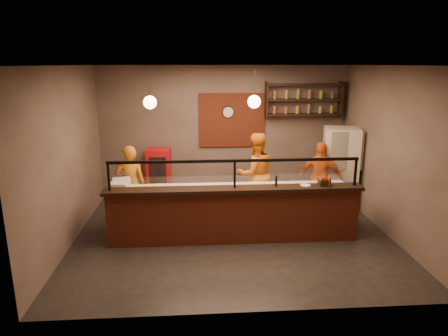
{
  "coord_description": "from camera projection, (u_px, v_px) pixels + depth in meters",
  "views": [
    {
      "loc": [
        -0.67,
        -7.15,
        3.23
      ],
      "look_at": [
        -0.15,
        0.3,
        1.27
      ],
      "focal_mm": 32.0,
      "sensor_mm": 36.0,
      "label": 1
    }
  ],
  "objects": [
    {
      "name": "red_cooler",
      "position": [
        159.0,
        175.0,
        9.57
      ],
      "size": [
        0.57,
        0.52,
        1.28
      ],
      "primitive_type": "cube",
      "rotation": [
        0.0,
        0.0,
        -0.03
      ],
      "color": "#AC0B12",
      "rests_on": "floor"
    },
    {
      "name": "prep_tub_c",
      "position": [
        119.0,
        187.0,
        7.52
      ],
      "size": [
        0.34,
        0.28,
        0.16
      ],
      "primitive_type": "cube",
      "rotation": [
        0.0,
        0.0,
        -0.07
      ],
      "color": "silver",
      "rests_on": "worktop"
    },
    {
      "name": "floor",
      "position": [
        233.0,
        235.0,
        7.76
      ],
      "size": [
        6.0,
        6.0,
        0.0
      ],
      "primitive_type": "plane",
      "color": "black",
      "rests_on": "ground"
    },
    {
      "name": "wall_right",
      "position": [
        391.0,
        152.0,
        7.56
      ],
      "size": [
        0.0,
        5.0,
        5.0
      ],
      "primitive_type": "plane",
      "rotation": [
        1.57,
        0.0,
        -1.57
      ],
      "color": "#6D5A50",
      "rests_on": "floor"
    },
    {
      "name": "pendant_right",
      "position": [
        254.0,
        102.0,
        7.34
      ],
      "size": [
        0.24,
        0.24,
        0.77
      ],
      "color": "black",
      "rests_on": "ceiling"
    },
    {
      "name": "counter_ledge",
      "position": [
        235.0,
        189.0,
        7.21
      ],
      "size": [
        4.7,
        0.37,
        0.06
      ],
      "primitive_type": "cube",
      "color": "black",
      "rests_on": "service_counter"
    },
    {
      "name": "cook_mid",
      "position": [
        255.0,
        174.0,
        8.67
      ],
      "size": [
        1.02,
        0.88,
        1.81
      ],
      "primitive_type": "imported",
      "rotation": [
        0.0,
        0.0,
        3.39
      ],
      "color": "orange",
      "rests_on": "floor"
    },
    {
      "name": "prep_tub_b",
      "position": [
        122.0,
        183.0,
        7.76
      ],
      "size": [
        0.39,
        0.34,
        0.17
      ],
      "primitive_type": "cube",
      "rotation": [
        0.0,
        0.0,
        0.24
      ],
      "color": "silver",
      "rests_on": "worktop"
    },
    {
      "name": "rolling_pin",
      "position": [
        146.0,
        187.0,
        7.67
      ],
      "size": [
        0.34,
        0.15,
        0.06
      ],
      "primitive_type": "cylinder",
      "rotation": [
        0.0,
        1.57,
        0.3
      ],
      "color": "yellow",
      "rests_on": "worktop"
    },
    {
      "name": "wall_left",
      "position": [
        67.0,
        157.0,
        7.15
      ],
      "size": [
        0.0,
        5.0,
        5.0
      ],
      "primitive_type": "plane",
      "rotation": [
        1.57,
        0.0,
        1.57
      ],
      "color": "#6D5A50",
      "rests_on": "floor"
    },
    {
      "name": "brick_patch",
      "position": [
        232.0,
        120.0,
        9.68
      ],
      "size": [
        1.6,
        0.04,
        1.3
      ],
      "primitive_type": "cube",
      "color": "maroon",
      "rests_on": "wall_back"
    },
    {
      "name": "wall_front",
      "position": [
        252.0,
        199.0,
        4.94
      ],
      "size": [
        6.0,
        0.0,
        6.0
      ],
      "primitive_type": "plane",
      "rotation": [
        -1.57,
        0.0,
        0.0
      ],
      "color": "#6D5A50",
      "rests_on": "floor"
    },
    {
      "name": "wall_shelving",
      "position": [
        304.0,
        100.0,
        9.52
      ],
      "size": [
        1.84,
        0.28,
        0.85
      ],
      "color": "black",
      "rests_on": "wall_back"
    },
    {
      "name": "wall_back",
      "position": [
        224.0,
        132.0,
        9.77
      ],
      "size": [
        6.0,
        0.0,
        6.0
      ],
      "primitive_type": "plane",
      "rotation": [
        1.57,
        0.0,
        0.0
      ],
      "color": "#6D5A50",
      "rests_on": "floor"
    },
    {
      "name": "fridge",
      "position": [
        340.0,
        168.0,
        9.15
      ],
      "size": [
        0.91,
        0.88,
        1.84
      ],
      "primitive_type": "cube",
      "rotation": [
        0.0,
        0.0,
        -0.24
      ],
      "color": "beige",
      "rests_on": "floor"
    },
    {
      "name": "service_counter",
      "position": [
        234.0,
        217.0,
        7.34
      ],
      "size": [
        4.6,
        0.25,
        1.0
      ],
      "primitive_type": "cube",
      "color": "maroon",
      "rests_on": "floor"
    },
    {
      "name": "condiment_caddy",
      "position": [
        324.0,
        182.0,
        7.32
      ],
      "size": [
        0.21,
        0.17,
        0.11
      ],
      "primitive_type": "cube",
      "rotation": [
        0.0,
        0.0,
        0.05
      ],
      "color": "black",
      "rests_on": "counter_ledge"
    },
    {
      "name": "sneeze_guard",
      "position": [
        235.0,
        171.0,
        7.12
      ],
      "size": [
        4.5,
        0.05,
        0.52
      ],
      "color": "white",
      "rests_on": "counter_ledge"
    },
    {
      "name": "worktop_cabinet",
      "position": [
        232.0,
        211.0,
        7.85
      ],
      "size": [
        4.6,
        0.75,
        0.85
      ],
      "primitive_type": "cube",
      "color": "gray",
      "rests_on": "floor"
    },
    {
      "name": "wall_clock",
      "position": [
        228.0,
        112.0,
        9.61
      ],
      "size": [
        0.3,
        0.04,
        0.3
      ],
      "primitive_type": "cylinder",
      "rotation": [
        1.57,
        0.0,
        0.0
      ],
      "color": "black",
      "rests_on": "wall_back"
    },
    {
      "name": "pizza_dough",
      "position": [
        249.0,
        187.0,
        7.73
      ],
      "size": [
        0.54,
        0.54,
        0.01
      ],
      "primitive_type": "cylinder",
      "rotation": [
        0.0,
        0.0,
        0.06
      ],
      "color": "beige",
      "rests_on": "worktop"
    },
    {
      "name": "pepper_mill",
      "position": [
        276.0,
        181.0,
        7.24
      ],
      "size": [
        0.05,
        0.05,
        0.21
      ],
      "primitive_type": "cylinder",
      "rotation": [
        0.0,
        0.0,
        0.02
      ],
      "color": "black",
      "rests_on": "counter_ledge"
    },
    {
      "name": "prep_tub_a",
      "position": [
        120.0,
        185.0,
        7.68
      ],
      "size": [
        0.32,
        0.28,
        0.14
      ],
      "primitive_type": "cube",
      "rotation": [
        0.0,
        0.0,
        0.21
      ],
      "color": "white",
      "rests_on": "worktop"
    },
    {
      "name": "pendant_left",
      "position": [
        150.0,
        102.0,
        7.21
      ],
      "size": [
        0.24,
        0.24,
        0.77
      ],
      "color": "black",
      "rests_on": "ceiling"
    },
    {
      "name": "ceiling",
      "position": [
        234.0,
        65.0,
        6.95
      ],
      "size": [
        6.0,
        6.0,
        0.0
      ],
      "primitive_type": "plane",
      "rotation": [
        3.14,
        0.0,
        0.0
      ],
      "color": "#3D352F",
      "rests_on": "wall_back"
    },
    {
      "name": "worktop",
      "position": [
        232.0,
        189.0,
        7.73
      ],
      "size": [
        4.6,
        0.75,
        0.05
      ],
      "primitive_type": "cube",
      "color": "silver",
      "rests_on": "worktop_cabinet"
    },
    {
      "name": "cook_right",
      "position": [
        320.0,
        177.0,
        8.83
      ],
      "size": [
        1.0,
        0.66,
        1.58
      ],
      "primitive_type": "imported",
      "rotation": [
        0.0,
        0.0,
        2.82
      ],
      "color": "#DD5C14",
      "rests_on": "floor"
    },
    {
      "name": "cook_left",
      "position": [
        131.0,
        184.0,
        8.25
      ],
      "size": [
        0.64,
        0.46,
        1.63
      ],
      "primitive_type": "imported",
      "rotation": [
        0.0,
        0.0,
        3.26
      ],
      "color": "#C36812",
      "rests_on": "floor"
    },
    {
      "name": "small_plate",
      "position": [
        305.0,
        185.0,
        7.33
      ],
      "size": [
        0.19,
        0.19,
        0.01
      ],
      "primitive_type": "cylinder",
      "rotation": [
        0.0,
        0.0,
        -0.02
      ],
      "color": "silver",
      "rests_on": "counter_ledge"
    }
  ]
}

